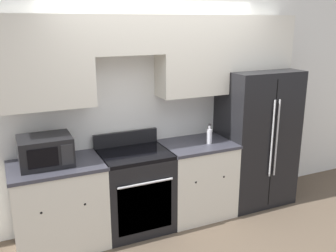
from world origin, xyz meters
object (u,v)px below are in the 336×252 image
object	(u,v)px
refrigerator	(255,137)
bottle	(209,136)
oven_range	(135,190)
microwave	(45,151)

from	to	relation	value
refrigerator	bottle	distance (m)	0.76
oven_range	microwave	distance (m)	1.09
refrigerator	microwave	distance (m)	2.56
oven_range	bottle	distance (m)	1.05
oven_range	microwave	bearing A→B (deg)	178.29
microwave	refrigerator	bearing A→B (deg)	0.12
refrigerator	microwave	xyz separation A→B (m)	(-2.55, -0.01, 0.20)
oven_range	refrigerator	distance (m)	1.68
oven_range	bottle	world-z (taller)	bottle
microwave	bottle	xyz separation A→B (m)	(1.81, -0.10, -0.05)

